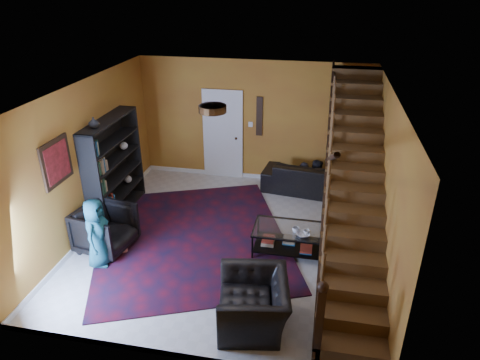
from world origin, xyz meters
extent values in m
plane|color=beige|center=(0.00, 0.00, 0.00)|extent=(5.50, 5.50, 0.00)
plane|color=#BB8929|center=(0.00, 2.75, 1.40)|extent=(5.20, 0.00, 5.20)
plane|color=#BB8929|center=(0.00, -2.75, 1.40)|extent=(5.20, 0.00, 5.20)
plane|color=#BB8929|center=(-2.60, 0.00, 1.40)|extent=(0.00, 5.50, 5.50)
plane|color=#BB8929|center=(2.60, 0.00, 1.40)|extent=(0.00, 5.50, 5.50)
plane|color=white|center=(0.00, 0.00, 2.80)|extent=(5.50, 5.50, 0.00)
cube|color=silver|center=(0.00, 2.74, 0.05)|extent=(5.20, 0.02, 0.10)
cube|color=silver|center=(-2.59, 0.00, 0.05)|extent=(0.02, 5.50, 0.10)
cube|color=#BB8929|center=(2.12, 0.00, 1.32)|extent=(0.95, 4.92, 2.83)
cube|color=black|center=(1.67, 0.00, 1.40)|extent=(0.04, 5.02, 3.02)
cylinder|color=black|center=(1.70, 0.00, 1.85)|extent=(0.07, 4.20, 2.44)
cube|color=black|center=(1.70, -2.40, 0.55)|extent=(0.10, 0.10, 1.10)
cube|color=black|center=(-2.41, 0.60, 1.00)|extent=(0.35, 1.80, 2.00)
cube|color=black|center=(-2.41, 0.60, 0.40)|extent=(0.35, 1.72, 0.03)
cube|color=black|center=(-2.41, 0.60, 1.16)|extent=(0.35, 1.72, 0.03)
cube|color=silver|center=(-0.70, 2.73, 1.02)|extent=(0.82, 0.05, 2.05)
cube|color=maroon|center=(-2.57, -0.90, 1.75)|extent=(0.04, 0.74, 0.74)
cube|color=black|center=(0.15, 2.73, 1.55)|extent=(0.14, 0.03, 0.90)
cylinder|color=#3F2814|center=(0.00, -0.80, 2.74)|extent=(0.40, 0.40, 0.10)
cube|color=#430C18|center=(-0.68, -0.05, 0.01)|extent=(4.57, 4.84, 0.02)
imported|color=black|center=(1.50, 2.30, 0.34)|extent=(2.39, 1.18, 0.67)
imported|color=black|center=(-2.05, -0.65, 0.41)|extent=(1.02, 1.00, 0.81)
imported|color=black|center=(0.81, -1.95, 0.35)|extent=(1.13, 1.24, 0.71)
imported|color=black|center=(1.23, 2.35, 0.11)|extent=(0.44, 0.31, 1.13)
imported|color=black|center=(1.50, 2.35, 0.15)|extent=(0.61, 0.49, 1.20)
imported|color=#1A5763|center=(-1.95, -1.09, 0.61)|extent=(0.43, 0.62, 1.22)
cube|color=black|center=(0.55, -0.46, 0.23)|extent=(0.03, 0.03, 0.47)
cube|color=black|center=(1.73, -0.46, 0.23)|extent=(0.03, 0.03, 0.47)
cube|color=black|center=(0.55, 0.20, 0.23)|extent=(0.03, 0.03, 0.47)
cube|color=black|center=(1.73, 0.20, 0.23)|extent=(0.03, 0.03, 0.47)
cube|color=black|center=(1.14, -0.13, 0.12)|extent=(1.19, 0.68, 0.02)
cube|color=silver|center=(1.14, -0.13, 0.47)|extent=(1.25, 0.74, 0.02)
imported|color=#999999|center=(1.25, -0.23, 0.52)|extent=(0.12, 0.12, 0.09)
imported|color=#999999|center=(1.43, -0.28, 0.52)|extent=(0.12, 0.12, 0.10)
imported|color=#999999|center=(1.38, -0.32, 0.50)|extent=(0.29, 0.29, 0.06)
imported|color=#999999|center=(-2.41, 0.10, 2.10)|extent=(0.18, 0.18, 0.19)
cylinder|color=red|center=(-1.72, -0.71, 0.10)|extent=(0.16, 0.16, 0.15)
camera|label=1|loc=(1.50, -6.47, 4.46)|focal=32.00mm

